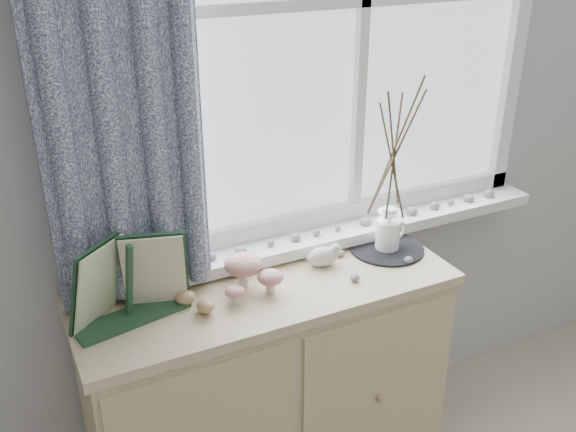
% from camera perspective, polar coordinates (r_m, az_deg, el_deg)
% --- Properties ---
extents(sideboard, '(1.20, 0.45, 0.85)m').
position_cam_1_polar(sideboard, '(2.26, -1.70, -15.44)').
color(sideboard, beige).
rests_on(sideboard, ground).
extents(botanical_book, '(0.40, 0.21, 0.27)m').
position_cam_1_polar(botanical_book, '(1.81, -13.84, -5.86)').
color(botanical_book, '#1F4227').
rests_on(botanical_book, sideboard).
extents(toadstool_cluster, '(0.19, 0.17, 0.11)m').
position_cam_1_polar(toadstool_cluster, '(1.96, -3.56, -4.89)').
color(toadstool_cluster, silver).
rests_on(toadstool_cluster, sideboard).
extents(wooden_eggs, '(0.09, 0.11, 0.07)m').
position_cam_1_polar(wooden_eggs, '(1.90, -8.26, -7.55)').
color(wooden_eggs, tan).
rests_on(wooden_eggs, sideboard).
extents(songbird_figurine, '(0.15, 0.09, 0.07)m').
position_cam_1_polar(songbird_figurine, '(2.10, 3.10, -3.53)').
color(songbird_figurine, silver).
rests_on(songbird_figurine, sideboard).
extents(crocheted_doily, '(0.26, 0.26, 0.01)m').
position_cam_1_polar(crocheted_doily, '(2.24, 8.77, -2.86)').
color(crocheted_doily, black).
rests_on(crocheted_doily, sideboard).
extents(twig_pitcher, '(0.27, 0.27, 0.63)m').
position_cam_1_polar(twig_pitcher, '(2.10, 9.41, 5.79)').
color(twig_pitcher, white).
rests_on(twig_pitcher, crocheted_doily).
extents(sideboard_pebbles, '(0.33, 0.23, 0.02)m').
position_cam_1_polar(sideboard_pebbles, '(2.13, 5.65, -4.05)').
color(sideboard_pebbles, '#959497').
rests_on(sideboard_pebbles, sideboard).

